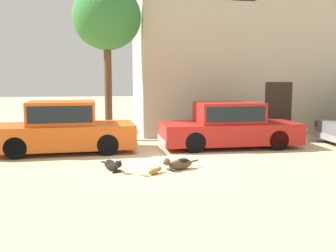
{
  "coord_description": "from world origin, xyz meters",
  "views": [
    {
      "loc": [
        -1.43,
        -10.15,
        2.19
      ],
      "look_at": [
        0.13,
        0.2,
        0.9
      ],
      "focal_mm": 40.18,
      "sensor_mm": 36.0,
      "label": 1
    }
  ],
  "objects_px": {
    "parked_sedan_second": "(229,125)",
    "stray_dog_spotted": "(112,165)",
    "stray_cat": "(154,171)",
    "acacia_tree_left": "(107,19)",
    "parked_sedan_nearest": "(63,127)",
    "stray_dog_tan": "(179,163)"
  },
  "relations": [
    {
      "from": "stray_dog_tan",
      "to": "acacia_tree_left",
      "type": "bearing_deg",
      "value": -95.13
    },
    {
      "from": "stray_dog_tan",
      "to": "acacia_tree_left",
      "type": "relative_size",
      "value": 0.18
    },
    {
      "from": "stray_dog_spotted",
      "to": "stray_dog_tan",
      "type": "xyz_separation_m",
      "value": [
        1.64,
        -0.11,
        0.01
      ]
    },
    {
      "from": "stray_dog_tan",
      "to": "stray_cat",
      "type": "relative_size",
      "value": 1.93
    },
    {
      "from": "parked_sedan_second",
      "to": "stray_cat",
      "type": "bearing_deg",
      "value": -132.15
    },
    {
      "from": "stray_dog_spotted",
      "to": "stray_dog_tan",
      "type": "height_order",
      "value": "stray_dog_tan"
    },
    {
      "from": "stray_dog_spotted",
      "to": "stray_cat",
      "type": "distance_m",
      "value": 1.08
    },
    {
      "from": "parked_sedan_second",
      "to": "stray_dog_spotted",
      "type": "xyz_separation_m",
      "value": [
        -3.79,
        -2.72,
        -0.57
      ]
    },
    {
      "from": "stray_dog_spotted",
      "to": "parked_sedan_second",
      "type": "bearing_deg",
      "value": 98.32
    },
    {
      "from": "stray_dog_tan",
      "to": "stray_cat",
      "type": "xyz_separation_m",
      "value": [
        -0.66,
        -0.34,
        -0.08
      ]
    },
    {
      "from": "stray_dog_spotted",
      "to": "acacia_tree_left",
      "type": "xyz_separation_m",
      "value": [
        -0.09,
        4.86,
        4.19
      ]
    },
    {
      "from": "stray_cat",
      "to": "acacia_tree_left",
      "type": "height_order",
      "value": "acacia_tree_left"
    },
    {
      "from": "parked_sedan_nearest",
      "to": "parked_sedan_second",
      "type": "distance_m",
      "value": 5.23
    },
    {
      "from": "parked_sedan_nearest",
      "to": "acacia_tree_left",
      "type": "distance_m",
      "value": 4.44
    },
    {
      "from": "parked_sedan_second",
      "to": "stray_dog_tan",
      "type": "bearing_deg",
      "value": -127.86
    },
    {
      "from": "stray_cat",
      "to": "acacia_tree_left",
      "type": "distance_m",
      "value": 6.9
    },
    {
      "from": "parked_sedan_nearest",
      "to": "stray_cat",
      "type": "relative_size",
      "value": 8.52
    },
    {
      "from": "parked_sedan_second",
      "to": "stray_dog_spotted",
      "type": "relative_size",
      "value": 4.96
    },
    {
      "from": "parked_sedan_nearest",
      "to": "stray_dog_tan",
      "type": "bearing_deg",
      "value": -45.17
    },
    {
      "from": "stray_dog_tan",
      "to": "acacia_tree_left",
      "type": "xyz_separation_m",
      "value": [
        -1.73,
        4.97,
        4.19
      ]
    },
    {
      "from": "parked_sedan_second",
      "to": "stray_dog_tan",
      "type": "distance_m",
      "value": 3.6
    },
    {
      "from": "stray_dog_spotted",
      "to": "stray_dog_tan",
      "type": "bearing_deg",
      "value": 58.88
    }
  ]
}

